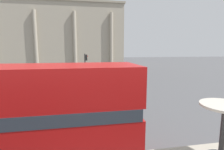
% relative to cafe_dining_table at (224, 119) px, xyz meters
% --- Properties ---
extents(cafe_dining_table, '(0.60, 0.60, 0.73)m').
position_rel_cafe_dining_table_xyz_m(cafe_dining_table, '(0.00, 0.00, 0.00)').
color(cafe_dining_table, '#2D2D30').
rests_on(cafe_dining_table, cafe_floor_slab).
extents(plaza_building_left, '(35.57, 14.07, 16.98)m').
position_rel_cafe_dining_table_xyz_m(plaza_building_left, '(-7.65, 50.67, 4.73)').
color(plaza_building_left, '#A39984').
rests_on(plaza_building_left, ground_plane).
extents(traffic_light_near, '(0.42, 0.24, 3.56)m').
position_rel_cafe_dining_table_xyz_m(traffic_light_near, '(-6.76, 10.63, -1.43)').
color(traffic_light_near, black).
rests_on(traffic_light_near, ground_plane).
extents(traffic_light_mid, '(0.42, 0.24, 4.14)m').
position_rel_cafe_dining_table_xyz_m(traffic_light_mid, '(-1.16, 19.28, -1.08)').
color(traffic_light_mid, black).
rests_on(traffic_light_mid, ground_plane).
extents(pedestrian_olive, '(0.32, 0.32, 1.78)m').
position_rel_cafe_dining_table_xyz_m(pedestrian_olive, '(-3.42, 17.99, -2.74)').
color(pedestrian_olive, '#282B33').
rests_on(pedestrian_olive, ground_plane).
extents(pedestrian_white, '(0.32, 0.32, 1.63)m').
position_rel_cafe_dining_table_xyz_m(pedestrian_white, '(1.63, 31.99, -2.84)').
color(pedestrian_white, '#282B33').
rests_on(pedestrian_white, ground_plane).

